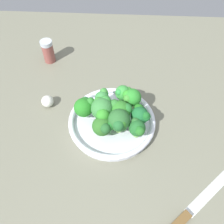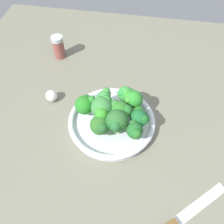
# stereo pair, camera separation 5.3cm
# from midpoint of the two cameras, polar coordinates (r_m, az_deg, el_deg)

# --- Properties ---
(ground_plane) EXTENTS (1.30, 1.30, 0.03)m
(ground_plane) POSITION_cam_midpoint_polar(r_m,az_deg,el_deg) (0.81, 0.27, -3.60)
(ground_plane) COLOR slate
(bowl) EXTENTS (0.27, 0.27, 0.03)m
(bowl) POSITION_cam_midpoint_polar(r_m,az_deg,el_deg) (0.79, -1.92, -2.09)
(bowl) COLOR silver
(bowl) RESTS_ON ground_plane
(broccoli_floret_0) EXTENTS (0.06, 0.06, 0.07)m
(broccoli_floret_0) POSITION_cam_midpoint_polar(r_m,az_deg,el_deg) (0.76, -8.38, 1.14)
(broccoli_floret_0) COLOR #8FD371
(broccoli_floret_0) RESTS_ON bowl
(broccoli_floret_1) EXTENTS (0.06, 0.06, 0.07)m
(broccoli_floret_1) POSITION_cam_midpoint_polar(r_m,az_deg,el_deg) (0.77, 2.48, 3.24)
(broccoli_floret_1) COLOR #9FCF6B
(broccoli_floret_1) RESTS_ON bowl
(broccoli_floret_2) EXTENTS (0.07, 0.09, 0.08)m
(broccoli_floret_2) POSITION_cam_midpoint_polar(r_m,az_deg,el_deg) (0.73, -4.31, 0.67)
(broccoli_floret_2) COLOR #91C76E
(broccoli_floret_2) RESTS_ON bowl
(broccoli_floret_3) EXTENTS (0.05, 0.05, 0.06)m
(broccoli_floret_3) POSITION_cam_midpoint_polar(r_m,az_deg,el_deg) (0.78, -4.11, 3.24)
(broccoli_floret_3) COLOR #9CC874
(broccoli_floret_3) RESTS_ON bowl
(broccoli_floret_4) EXTENTS (0.05, 0.06, 0.06)m
(broccoli_floret_4) POSITION_cam_midpoint_polar(r_m,az_deg,el_deg) (0.71, 3.73, -3.79)
(broccoli_floret_4) COLOR #87C45F
(broccoli_floret_4) RESTS_ON bowl
(broccoli_floret_5) EXTENTS (0.06, 0.06, 0.07)m
(broccoli_floret_5) POSITION_cam_midpoint_polar(r_m,az_deg,el_deg) (0.71, -4.23, -3.44)
(broccoli_floret_5) COLOR #81BA54
(broccoli_floret_5) RESTS_ON bowl
(broccoli_floret_6) EXTENTS (0.05, 0.05, 0.06)m
(broccoli_floret_6) POSITION_cam_midpoint_polar(r_m,az_deg,el_deg) (0.79, 0.66, 4.29)
(broccoli_floret_6) COLOR #9FCD6C
(broccoli_floret_6) RESTS_ON bowl
(broccoli_floret_7) EXTENTS (0.07, 0.06, 0.07)m
(broccoli_floret_7) POSITION_cam_midpoint_polar(r_m,az_deg,el_deg) (0.74, -0.05, 0.40)
(broccoli_floret_7) COLOR #95C65D
(broccoli_floret_7) RESTS_ON bowl
(broccoli_floret_8) EXTENTS (0.06, 0.06, 0.07)m
(broccoli_floret_8) POSITION_cam_midpoint_polar(r_m,az_deg,el_deg) (0.74, 4.51, -0.83)
(broccoli_floret_8) COLOR #94C767
(broccoli_floret_8) RESTS_ON bowl
(broccoli_floret_9) EXTENTS (0.07, 0.07, 0.08)m
(broccoli_floret_9) POSITION_cam_midpoint_polar(r_m,az_deg,el_deg) (0.71, -0.51, -2.19)
(broccoli_floret_9) COLOR #97D866
(broccoli_floret_9) RESTS_ON bowl
(knife) EXTENTS (0.21, 0.20, 0.01)m
(knife) POSITION_cam_midpoint_polar(r_m,az_deg,el_deg) (0.69, 14.89, -21.77)
(knife) COLOR silver
(knife) RESTS_ON ground_plane
(garlic_bulb) EXTENTS (0.04, 0.04, 0.04)m
(garlic_bulb) POSITION_cam_midpoint_polar(r_m,az_deg,el_deg) (0.87, -16.31, 2.31)
(garlic_bulb) COLOR silver
(garlic_bulb) RESTS_ON ground_plane
(pepper_shaker) EXTENTS (0.05, 0.05, 0.09)m
(pepper_shaker) POSITION_cam_midpoint_polar(r_m,az_deg,el_deg) (1.02, -15.96, 13.23)
(pepper_shaker) COLOR brown
(pepper_shaker) RESTS_ON ground_plane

